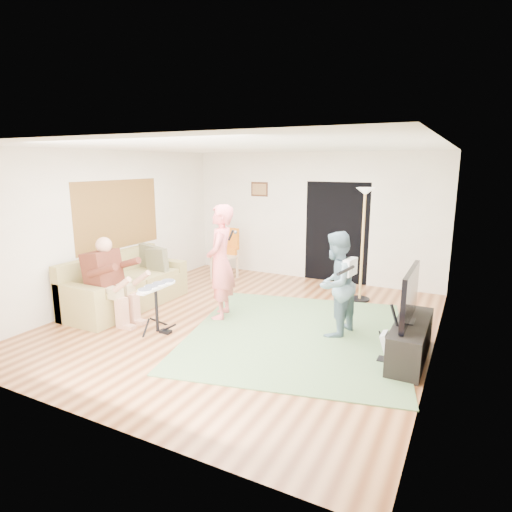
% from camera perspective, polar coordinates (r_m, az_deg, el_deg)
% --- Properties ---
extents(floor, '(6.00, 6.00, 0.00)m').
position_cam_1_polar(floor, '(6.86, -1.49, -8.86)').
color(floor, brown).
rests_on(floor, ground).
extents(walls, '(5.50, 6.00, 2.70)m').
position_cam_1_polar(walls, '(6.49, -1.56, 2.32)').
color(walls, silver).
rests_on(walls, floor).
extents(ceiling, '(6.00, 6.00, 0.00)m').
position_cam_1_polar(ceiling, '(6.40, -1.63, 14.31)').
color(ceiling, white).
rests_on(ceiling, walls).
extents(window_blinds, '(0.00, 2.05, 2.05)m').
position_cam_1_polar(window_blinds, '(8.27, -17.86, 5.30)').
color(window_blinds, olive).
rests_on(window_blinds, walls).
extents(doorway, '(2.10, 0.00, 2.10)m').
position_cam_1_polar(doorway, '(9.07, 10.68, 3.06)').
color(doorway, black).
rests_on(doorway, walls).
extents(picture_frame, '(0.42, 0.03, 0.32)m').
position_cam_1_polar(picture_frame, '(9.64, 0.46, 8.89)').
color(picture_frame, '#3F2314').
rests_on(picture_frame, walls).
extents(area_rug, '(3.73, 3.99, 0.02)m').
position_cam_1_polar(area_rug, '(6.44, 5.41, -10.29)').
color(area_rug, '#537446').
rests_on(area_rug, floor).
extents(sofa, '(0.93, 2.26, 0.92)m').
position_cam_1_polar(sofa, '(7.89, -17.32, -4.24)').
color(sofa, '#9E8E4F').
rests_on(sofa, floor).
extents(drummer, '(0.88, 0.49, 1.36)m').
position_cam_1_polar(drummer, '(7.09, -18.59, -4.28)').
color(drummer, '#5B2719').
rests_on(drummer, sofa).
extents(drum_kit, '(0.41, 0.73, 0.75)m').
position_cam_1_polar(drum_kit, '(6.58, -13.10, -7.10)').
color(drum_kit, black).
rests_on(drum_kit, floor).
extents(singer, '(0.64, 0.78, 1.84)m').
position_cam_1_polar(singer, '(6.86, -4.76, -0.84)').
color(singer, '#F1686A').
rests_on(singer, floor).
extents(microphone, '(0.06, 0.06, 0.24)m').
position_cam_1_polar(microphone, '(6.66, -3.37, 2.79)').
color(microphone, black).
rests_on(microphone, singer).
extents(guitarist, '(0.71, 0.84, 1.53)m').
position_cam_1_polar(guitarist, '(6.28, 10.55, -3.71)').
color(guitarist, slate).
rests_on(guitarist, floor).
extents(guitar_held, '(0.20, 0.61, 0.26)m').
position_cam_1_polar(guitar_held, '(6.16, 12.43, -1.45)').
color(guitar_held, white).
rests_on(guitar_held, guitarist).
extents(guitar_spare, '(0.28, 0.25, 0.77)m').
position_cam_1_polar(guitar_spare, '(5.77, 17.15, -11.30)').
color(guitar_spare, black).
rests_on(guitar_spare, floor).
extents(torchiere_lamp, '(0.37, 0.37, 2.05)m').
position_cam_1_polar(torchiere_lamp, '(7.85, 14.14, 4.12)').
color(torchiere_lamp, black).
rests_on(torchiere_lamp, floor).
extents(dining_chair, '(0.51, 0.54, 1.09)m').
position_cam_1_polar(dining_chair, '(9.33, -4.10, -0.63)').
color(dining_chair, '#D5B28A').
rests_on(dining_chair, floor).
extents(tv_cabinet, '(0.40, 1.40, 0.50)m').
position_cam_1_polar(tv_cabinet, '(5.93, 19.89, -10.53)').
color(tv_cabinet, black).
rests_on(tv_cabinet, floor).
extents(television, '(0.06, 1.13, 0.67)m').
position_cam_1_polar(television, '(5.73, 19.83, -4.93)').
color(television, black).
rests_on(television, tv_cabinet).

